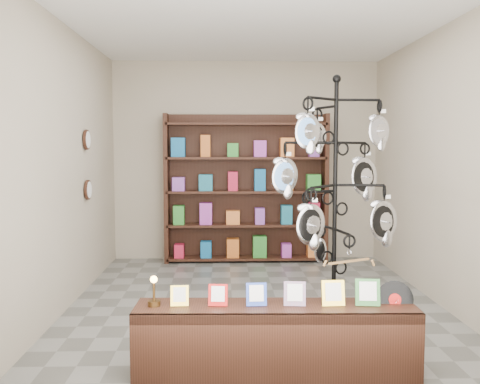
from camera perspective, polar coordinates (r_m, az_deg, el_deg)
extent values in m
plane|color=slate|center=(5.92, 1.64, -12.01)|extent=(5.00, 5.00, 0.00)
plane|color=#AB9E8A|center=(8.16, 0.60, 3.33)|extent=(4.00, 0.00, 4.00)
plane|color=#AB9E8A|center=(3.18, 4.44, 0.95)|extent=(4.00, 0.00, 4.00)
plane|color=#AB9E8A|center=(5.89, -18.15, 2.51)|extent=(0.00, 5.00, 5.00)
plane|color=#AB9E8A|center=(6.12, 20.71, 2.52)|extent=(0.00, 5.00, 5.00)
plane|color=white|center=(5.81, 1.71, 17.62)|extent=(5.00, 5.00, 0.00)
cylinder|color=black|center=(5.21, 9.89, -14.28)|extent=(0.62, 0.62, 0.03)
cylinder|color=black|center=(4.95, 10.08, -1.79)|extent=(0.05, 0.05, 2.30)
sphere|color=black|center=(4.96, 10.28, 11.79)|extent=(0.08, 0.08, 0.08)
ellipsoid|color=silver|center=(5.22, 8.56, -6.17)|extent=(0.13, 0.08, 0.24)
cube|color=tan|center=(4.72, 11.56, -7.25)|extent=(0.40, 0.21, 0.04)
cube|color=black|center=(4.21, 3.78, -15.39)|extent=(2.13, 0.49, 0.52)
cube|color=yellow|center=(4.12, -6.46, -10.93)|extent=(0.14, 0.05, 0.15)
cube|color=red|center=(4.10, -2.36, -10.92)|extent=(0.15, 0.06, 0.16)
cube|color=#263FA5|center=(4.10, 1.76, -10.86)|extent=(0.16, 0.06, 0.17)
cube|color=#E54C33|center=(4.11, 5.86, -10.74)|extent=(0.17, 0.06, 0.18)
cube|color=yellow|center=(4.15, 9.90, -10.57)|extent=(0.18, 0.06, 0.19)
cube|color=#337233|center=(4.20, 13.45, -10.37)|extent=(0.18, 0.06, 0.20)
cylinder|color=black|center=(4.32, 16.18, -10.98)|extent=(0.29, 0.07, 0.28)
cylinder|color=red|center=(4.32, 16.20, -10.99)|extent=(0.10, 0.03, 0.10)
cylinder|color=#452D13|center=(4.16, -9.15, -11.63)|extent=(0.10, 0.10, 0.04)
cylinder|color=#452D13|center=(4.14, -9.17, -10.48)|extent=(0.02, 0.02, 0.13)
sphere|color=#FFBF59|center=(4.11, -9.18, -9.19)|extent=(0.05, 0.05, 0.05)
cube|color=black|center=(8.12, 0.61, 0.50)|extent=(2.40, 0.04, 2.20)
cube|color=black|center=(8.00, -7.81, 0.39)|extent=(0.06, 0.36, 2.20)
cube|color=black|center=(8.10, 9.03, 0.43)|extent=(0.06, 0.36, 2.20)
cube|color=black|center=(8.11, 0.65, -7.00)|extent=(2.36, 0.36, 0.04)
cube|color=black|center=(8.03, 0.66, -3.51)|extent=(2.36, 0.36, 0.03)
cube|color=black|center=(7.97, 0.66, 0.05)|extent=(2.36, 0.36, 0.04)
cube|color=black|center=(7.94, 0.66, 3.65)|extent=(2.36, 0.36, 0.04)
cube|color=black|center=(7.95, 0.67, 7.25)|extent=(2.36, 0.36, 0.04)
cylinder|color=black|center=(6.65, -16.03, 5.38)|extent=(0.03, 0.24, 0.24)
cylinder|color=black|center=(6.67, -15.91, 0.23)|extent=(0.03, 0.24, 0.24)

